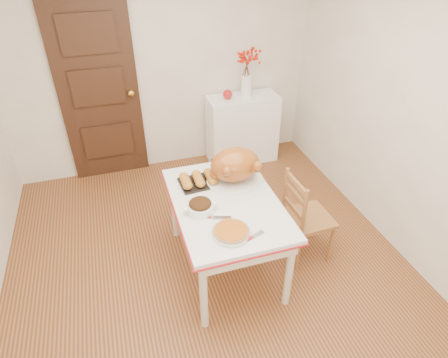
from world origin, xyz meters
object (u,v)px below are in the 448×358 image
object	(u,v)px
kitchen_table	(226,235)
pumpkin_pie	(231,231)
turkey_platter	(235,166)
sideboard	(242,129)
chair_oak	(309,216)

from	to	relation	value
kitchen_table	pumpkin_pie	xyz separation A→B (m)	(-0.08, -0.38, 0.39)
kitchen_table	turkey_platter	bearing A→B (deg)	56.73
turkey_platter	sideboard	bearing A→B (deg)	60.89
sideboard	kitchen_table	bearing A→B (deg)	-114.13
kitchen_table	chair_oak	bearing A→B (deg)	-4.83
chair_oak	turkey_platter	size ratio (longest dim) A/B	1.78
turkey_platter	pumpkin_pie	xyz separation A→B (m)	(-0.24, -0.62, -0.12)
sideboard	pumpkin_pie	distance (m)	2.28
kitchen_table	pumpkin_pie	bearing A→B (deg)	-102.32
kitchen_table	pumpkin_pie	size ratio (longest dim) A/B	4.50
kitchen_table	turkey_platter	world-z (taller)	turkey_platter
kitchen_table	turkey_platter	distance (m)	0.59
kitchen_table	chair_oak	xyz separation A→B (m)	(0.74, -0.06, 0.07)
kitchen_table	turkey_platter	xyz separation A→B (m)	(0.16, 0.24, 0.52)
kitchen_table	pumpkin_pie	distance (m)	0.55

